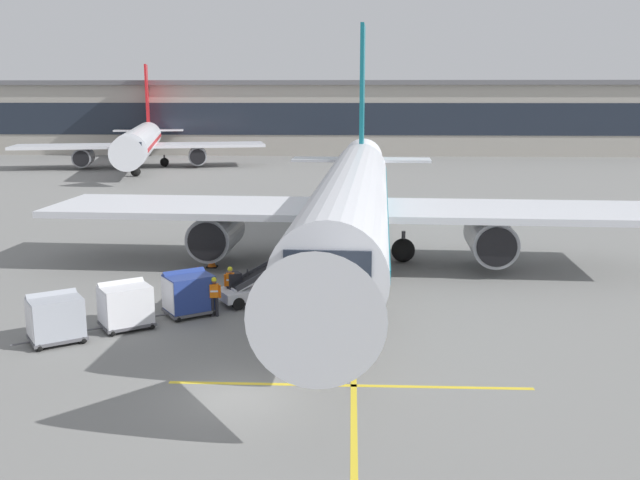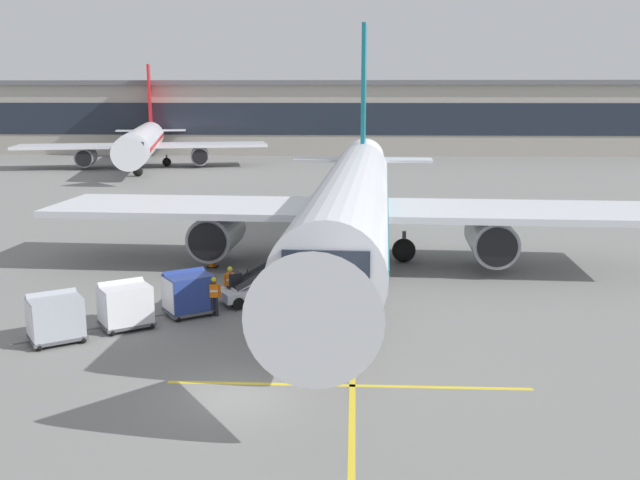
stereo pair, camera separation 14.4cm
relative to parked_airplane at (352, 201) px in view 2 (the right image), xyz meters
name	(u,v)px [view 2 (the right image)]	position (x,y,z in m)	size (l,w,h in m)	color
ground_plane	(238,395)	(-3.54, -17.75, -3.62)	(600.00, 600.00, 0.00)	slate
parked_airplane	(352,201)	(0.00, 0.00, 0.00)	(33.68, 43.74, 14.56)	silver
belt_loader	(261,283)	(-4.15, -7.30, -2.78)	(5.24, 3.88, 2.83)	silver
baggage_cart_lead	(188,292)	(-7.02, -9.50, -2.63)	(2.70, 2.45, 1.91)	#515156
baggage_cart_second	(125,304)	(-9.19, -11.37, -2.63)	(2.70, 2.45, 1.91)	#515156
baggage_cart_third	(55,317)	(-11.34, -13.14, -2.63)	(2.70, 2.45, 1.91)	#515156
ground_crew_by_loader	(173,289)	(-7.81, -8.96, -2.63)	(0.43, 0.46, 1.74)	#333847
ground_crew_by_carts	(214,294)	(-5.86, -9.69, -2.63)	(0.57, 0.29, 1.74)	black
ground_crew_marshaller	(230,282)	(-5.49, -7.81, -2.63)	(0.57, 0.29, 1.74)	black
safety_cone_engine_keepout	(198,274)	(-7.82, -4.00, -3.24)	(0.70, 0.70, 0.79)	black
safety_cone_wingtip	(212,261)	(-7.70, -0.99, -3.30)	(0.59, 0.59, 0.67)	black
apron_guidance_line_lead_in	(354,268)	(0.10, -0.78, -3.62)	(0.20, 110.00, 0.01)	yellow
apron_guidance_line_stop_bar	(348,386)	(-0.03, -16.80, -3.62)	(12.00, 0.20, 0.01)	yellow
terminal_building	(335,117)	(-3.20, 80.55, 2.01)	(128.97, 22.11, 11.38)	#A8A399
distant_airplane	(143,142)	(-27.19, 51.84, -0.31)	(32.22, 41.18, 13.65)	silver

